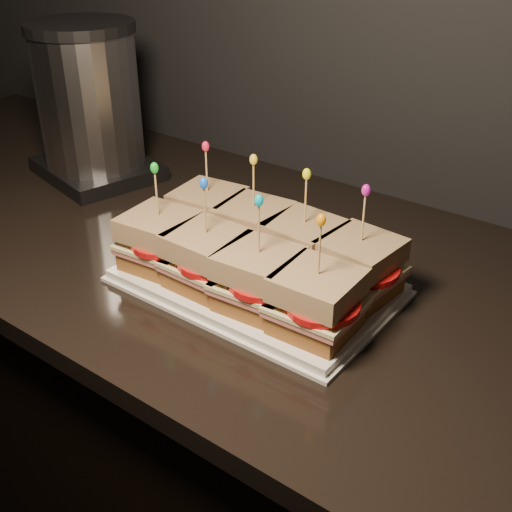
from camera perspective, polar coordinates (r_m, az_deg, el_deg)
The scene contains 64 objects.
cabinet at distance 1.39m, azimuth -2.19°, elevation -16.92°, with size 2.13×0.68×0.91m, color black.
granite_slab at distance 1.09m, azimuth -2.66°, elevation 0.30°, with size 2.17×0.72×0.03m, color black.
platter at distance 0.96m, azimuth -0.00°, elevation -2.39°, with size 0.39×0.24×0.02m, color white.
platter_rim at distance 0.96m, azimuth -0.00°, elevation -2.69°, with size 0.40×0.25×0.01m, color white.
sandwich_0_bread_bot at distance 1.06m, azimuth -4.20°, elevation 2.31°, with size 0.10×0.10×0.03m, color #623214.
sandwich_0_ham at distance 1.06m, azimuth -4.24°, elevation 3.15°, with size 0.11×0.10×0.01m, color #C15C5F.
sandwich_0_cheese at distance 1.05m, azimuth -4.25°, elevation 3.49°, with size 0.11×0.11×0.01m, color beige.
sandwich_0_tomato at distance 1.04m, azimuth -3.98°, elevation 3.58°, with size 0.10×0.10×0.01m, color red.
sandwich_0_bread_top at distance 1.04m, azimuth -4.31°, elevation 4.92°, with size 0.10×0.10×0.03m, color brown.
sandwich_0_pick at distance 1.02m, azimuth -4.41°, elevation 7.32°, with size 0.00×0.00×0.09m, color tan.
sandwich_0_frill at distance 1.01m, azimuth -4.51°, elevation 9.69°, with size 0.01×0.01×0.02m, color red.
sandwich_1_bread_bot at distance 1.01m, azimuth -0.21°, elevation 0.87°, with size 0.10×0.10×0.03m, color #623214.
sandwich_1_ham at distance 1.00m, azimuth -0.21°, elevation 1.74°, with size 0.11×0.10×0.01m, color #C15C5F.
sandwich_1_cheese at distance 1.00m, azimuth -0.21°, elevation 2.10°, with size 0.11×0.11×0.01m, color beige.
sandwich_1_tomato at distance 0.99m, azimuth 0.13°, elevation 2.16°, with size 0.10×0.10×0.01m, color red.
sandwich_1_bread_top at distance 0.99m, azimuth -0.21°, elevation 3.59°, with size 0.10×0.10×0.03m, color brown.
sandwich_1_pick at distance 0.97m, azimuth -0.22°, elevation 6.09°, with size 0.00×0.00×0.09m, color tan.
sandwich_1_frill at distance 0.95m, azimuth -0.22°, elevation 8.58°, with size 0.01×0.01×0.02m, color yellow.
sandwich_2_bread_bot at distance 0.97m, azimuth 4.19°, elevation -0.73°, with size 0.10×0.10×0.03m, color #623214.
sandwich_2_ham at distance 0.96m, azimuth 4.23°, elevation 0.18°, with size 0.11×0.10×0.01m, color #C15C5F.
sandwich_2_cheese at distance 0.95m, azimuth 4.24°, elevation 0.55°, with size 0.11×0.11×0.01m, color beige.
sandwich_2_tomato at distance 0.94m, azimuth 4.67°, elevation 0.59°, with size 0.10×0.10×0.01m, color red.
sandwich_2_bread_top at distance 0.94m, azimuth 4.31°, elevation 2.09°, with size 0.10×0.10×0.03m, color brown.
sandwich_2_pick at distance 0.92m, azimuth 4.42°, elevation 4.68°, with size 0.00×0.00×0.09m, color tan.
sandwich_2_frill at distance 0.90m, azimuth 4.53°, elevation 7.28°, with size 0.01×0.01×0.02m, color yellow.
sandwich_3_bread_bot at distance 0.93m, azimuth 9.00°, elevation -2.46°, with size 0.10×0.10×0.03m, color #623214.
sandwich_3_ham at distance 0.92m, azimuth 9.08°, elevation -1.53°, with size 0.11×0.10×0.01m, color #C15C5F.
sandwich_3_cheese at distance 0.91m, azimuth 9.12°, elevation -1.16°, with size 0.11×0.11×0.01m, color beige.
sandwich_3_tomato at distance 0.90m, azimuth 9.64°, elevation -1.13°, with size 0.10×0.10×0.01m, color red.
sandwich_3_bread_top at distance 0.90m, azimuth 9.26°, elevation 0.43°, with size 0.10×0.10×0.03m, color brown.
sandwich_3_pick at distance 0.88m, azimuth 9.50°, elevation 3.10°, with size 0.00×0.00×0.09m, color tan.
sandwich_3_frill at distance 0.86m, azimuth 9.75°, elevation 5.79°, with size 0.01×0.01×0.02m, color #BF1592.
sandwich_4_bread_bot at distance 0.99m, azimuth -8.38°, elevation -0.06°, with size 0.10×0.10×0.03m, color #623214.
sandwich_4_ham at distance 0.99m, azimuth -8.45°, elevation 0.83°, with size 0.11×0.10×0.01m, color #C15C5F.
sandwich_4_cheese at distance 0.98m, azimuth -8.48°, elevation 1.19°, with size 0.11×0.11×0.01m, color beige.
sandwich_4_tomato at distance 0.97m, azimuth -8.26°, elevation 1.24°, with size 0.10×0.10×0.01m, color red.
sandwich_4_bread_top at distance 0.97m, azimuth -8.61°, elevation 2.69°, with size 0.10×0.10×0.03m, color brown.
sandwich_4_pick at distance 0.95m, azimuth -8.82°, elevation 5.22°, with size 0.00×0.00×0.09m, color tan.
sandwich_4_frill at distance 0.93m, azimuth -9.03°, elevation 7.74°, with size 0.01×0.01×0.02m, color green.
sandwich_5_bread_bot at distance 0.94m, azimuth -4.32°, elevation -1.74°, with size 0.10×0.10×0.03m, color #623214.
sandwich_5_ham at distance 0.93m, azimuth -4.36°, elevation -0.82°, with size 0.11×0.10×0.01m, color #C15C5F.
sandwich_5_cheese at distance 0.93m, azimuth -4.38°, elevation -0.44°, with size 0.11×0.11×0.01m, color beige.
sandwich_5_tomato at distance 0.91m, azimuth -4.07°, elevation -0.41°, with size 0.10×0.10×0.01m, color red.
sandwich_5_bread_top at distance 0.91m, azimuth -4.44°, elevation 1.13°, with size 0.10×0.10×0.03m, color brown.
sandwich_5_pick at distance 0.89m, azimuth -4.56°, elevation 3.79°, with size 0.00×0.00×0.09m, color tan.
sandwich_5_frill at distance 0.87m, azimuth -4.68°, elevation 6.46°, with size 0.01×0.01×0.02m, color blue.
sandwich_6_bread_bot at distance 0.89m, azimuth 0.24°, elevation -3.62°, with size 0.10×0.10×0.03m, color #623214.
sandwich_6_ham at distance 0.88m, azimuth 0.24°, elevation -2.66°, with size 0.11×0.10×0.01m, color #C15C5F.
sandwich_6_cheese at distance 0.87m, azimuth 0.24°, elevation -2.28°, with size 0.11×0.11×0.01m, color beige.
sandwich_6_tomato at distance 0.86m, azimuth 0.64°, elevation -2.27°, with size 0.10×0.10×0.01m, color red.
sandwich_6_bread_top at distance 0.86m, azimuth 0.25°, elevation -0.64°, with size 0.10×0.10×0.03m, color brown.
sandwich_6_pick at distance 0.84m, azimuth 0.25°, elevation 2.14°, with size 0.00×0.00×0.09m, color tan.
sandwich_6_frill at distance 0.82m, azimuth 0.26°, elevation 4.94°, with size 0.01×0.01×0.02m, color #05A8BA.
sandwich_7_bread_bot at distance 0.85m, azimuth 5.32°, elevation -5.68°, with size 0.10×0.10×0.03m, color #623214.
sandwich_7_ham at distance 0.84m, azimuth 5.37°, elevation -4.70°, with size 0.11×0.10×0.01m, color #C15C5F.
sandwich_7_cheese at distance 0.83m, azimuth 5.40°, elevation -4.30°, with size 0.11×0.11×0.01m, color beige.
sandwich_7_tomato at distance 0.82m, azimuth 5.91°, elevation -4.32°, with size 0.10×0.10×0.01m, color red.
sandwich_7_bread_top at distance 0.82m, azimuth 5.49°, elevation -2.61°, with size 0.10×0.10×0.03m, color brown.
sandwich_7_pick at distance 0.79m, azimuth 5.65°, elevation 0.27°, with size 0.00×0.00×0.09m, color tan.
sandwich_7_frill at distance 0.77m, azimuth 5.81°, elevation 3.19°, with size 0.01×0.01×0.02m, color orange.
appliance_base at distance 1.40m, azimuth -13.87°, elevation 7.55°, with size 0.24×0.20×0.03m, color #262628.
appliance_body at distance 1.35m, azimuth -14.62°, elevation 13.24°, with size 0.20×0.20×0.26m, color silver.
appliance_lid at distance 1.32m, azimuth -15.42°, elevation 19.04°, with size 0.21×0.21×0.02m, color #262628.
appliance at distance 1.35m, azimuth -14.59°, elevation 13.04°, with size 0.24×0.20×0.31m, color silver, non-canonical shape.
Camera 1 is at (1.09, 0.92, 1.46)m, focal length 45.00 mm.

